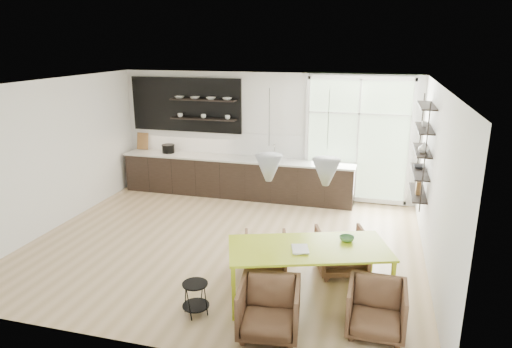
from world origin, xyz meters
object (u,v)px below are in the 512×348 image
object	(u,v)px
armchair_back_right	(341,251)
armchair_front_right	(376,309)
dining_table	(309,251)
armchair_front_left	(269,309)
wire_stool	(195,294)
armchair_back_left	(265,253)

from	to	relation	value
armchair_back_right	armchair_front_right	bearing A→B (deg)	92.18
dining_table	armchair_front_left	size ratio (longest dim) A/B	3.15
armchair_front_left	armchair_front_right	bearing A→B (deg)	8.74
wire_stool	armchair_front_right	bearing A→B (deg)	5.34
armchair_back_right	armchair_back_left	bearing A→B (deg)	-4.34
armchair_back_right	armchair_front_right	xyz separation A→B (m)	(0.57, -1.51, -0.02)
armchair_front_left	wire_stool	bearing A→B (deg)	164.07
dining_table	armchair_front_right	distance (m)	1.19
armchair_back_right	armchair_front_left	bearing A→B (deg)	50.44
armchair_front_right	armchair_back_right	bearing A→B (deg)	111.26
dining_table	armchair_back_right	distance (m)	1.11
dining_table	armchair_back_right	xyz separation A→B (m)	(0.39, 0.96, -0.40)
armchair_front_left	armchair_front_right	world-z (taller)	armchair_front_left
armchair_back_left	armchair_front_right	size ratio (longest dim) A/B	0.93
armchair_back_left	armchair_front_right	world-z (taller)	armchair_front_right
armchair_back_right	wire_stool	size ratio (longest dim) A/B	1.66
armchair_back_left	armchair_back_right	distance (m)	1.21
armchair_front_right	wire_stool	world-z (taller)	armchair_front_right
armchair_front_left	dining_table	bearing A→B (deg)	62.43
armchair_back_left	armchair_front_right	xyz separation A→B (m)	(1.75, -1.22, 0.02)
armchair_back_right	armchair_front_right	size ratio (longest dim) A/B	1.06
dining_table	armchair_front_left	distance (m)	1.07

